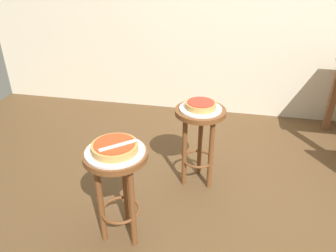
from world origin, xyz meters
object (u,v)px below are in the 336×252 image
pizza_middle (201,105)px  pizza_server_knife (118,145)px  stool_foreground (117,176)px  serving_plate_foreground (115,151)px  serving_plate_middle (201,109)px  stool_middle (199,130)px  pizza_foreground (115,147)px

pizza_middle → pizza_server_knife: 0.77m
stool_foreground → pizza_middle: pizza_middle is taller
serving_plate_foreground → serving_plate_middle: 0.76m
pizza_middle → serving_plate_foreground: bearing=-121.2°
serving_plate_middle → serving_plate_foreground: bearing=-121.2°
stool_middle → pizza_middle: size_ratio=2.87×
serving_plate_foreground → pizza_middle: size_ratio=1.54×
pizza_foreground → stool_middle: (0.40, 0.65, -0.20)m
serving_plate_foreground → pizza_foreground: pizza_foreground is taller
stool_foreground → stool_middle: size_ratio=1.00×
serving_plate_foreground → pizza_middle: 0.76m
pizza_foreground → pizza_server_knife: (0.03, -0.02, 0.03)m
pizza_foreground → pizza_middle: bearing=58.8°
serving_plate_middle → pizza_foreground: bearing=-121.2°
pizza_foreground → serving_plate_middle: size_ratio=0.86×
serving_plate_middle → pizza_server_knife: (-0.37, -0.67, 0.06)m
stool_middle → serving_plate_middle: 0.17m
pizza_middle → stool_middle: bearing=0.0°
serving_plate_foreground → stool_foreground: bearing=0.0°
stool_foreground → serving_plate_foreground: bearing=180.0°
pizza_middle → pizza_foreground: bearing=-121.2°
stool_middle → pizza_foreground: bearing=-121.2°
stool_foreground → serving_plate_foreground: size_ratio=1.86×
pizza_server_knife → pizza_middle: bearing=20.0°
serving_plate_middle → pizza_middle: size_ratio=1.38×
stool_foreground → pizza_foreground: size_ratio=2.41×
stool_foreground → serving_plate_foreground: serving_plate_foreground is taller
stool_middle → serving_plate_foreground: bearing=-121.2°
stool_middle → stool_foreground: bearing=-121.2°
pizza_middle → pizza_server_knife: pizza_server_knife is taller
serving_plate_middle → stool_foreground: bearing=-121.2°
serving_plate_foreground → serving_plate_middle: (0.40, 0.65, 0.00)m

